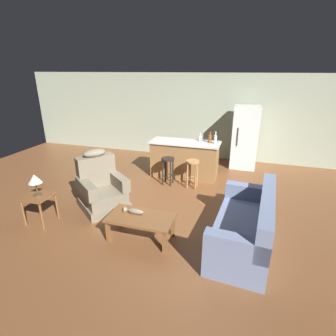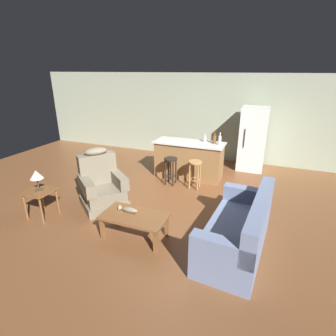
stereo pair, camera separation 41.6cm
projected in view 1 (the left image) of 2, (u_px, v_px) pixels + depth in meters
ground_plane at (170, 198)px, 5.85m from camera, size 12.00×12.00×0.00m
back_wall at (199, 117)px, 8.18m from camera, size 12.00×0.05×2.60m
coffee_table at (141, 219)px, 4.34m from camera, size 1.10×0.60×0.42m
fish_figurine at (134, 211)px, 4.40m from camera, size 0.34×0.10×0.10m
couch at (247, 227)px, 4.17m from camera, size 0.98×1.96×0.94m
recliner_near_lamp at (102, 188)px, 5.33m from camera, size 1.18×1.18×1.20m
end_table at (39, 200)px, 4.78m from camera, size 0.48×0.48×0.56m
table_lamp at (35, 180)px, 4.61m from camera, size 0.24×0.24×0.41m
kitchen_island at (185, 159)px, 6.89m from camera, size 1.80×0.70×0.95m
bar_stool_left at (168, 166)px, 6.40m from camera, size 0.32×0.32×0.68m
bar_stool_right at (193, 169)px, 6.23m from camera, size 0.32×0.32×0.68m
refrigerator at (245, 137)px, 7.42m from camera, size 0.70×0.69×1.76m
bottle_tall_green at (200, 138)px, 6.76m from camera, size 0.08×0.08×0.20m
bottle_short_amber at (215, 139)px, 6.48m from camera, size 0.08×0.08×0.31m
bottle_wine_dark at (210, 139)px, 6.59m from camera, size 0.09×0.09×0.28m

